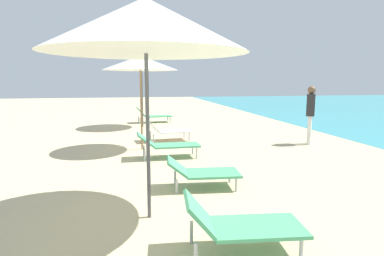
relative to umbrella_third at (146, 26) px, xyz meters
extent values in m
cylinder|color=#4C4C51|center=(0.00, 0.00, -1.42)|extent=(0.05, 0.05, 2.18)
cone|color=white|center=(0.00, 0.00, 0.00)|extent=(2.58, 2.58, 0.67)
cube|color=#4CA572|center=(1.14, 1.01, -2.26)|extent=(0.97, 0.66, 0.04)
cube|color=#4CA572|center=(0.53, 1.06, -2.12)|extent=(0.39, 0.61, 0.27)
cylinder|color=#B2B2B7|center=(1.52, 1.22, -2.40)|extent=(0.04, 0.04, 0.24)
cylinder|color=#B2B2B7|center=(1.48, 0.74, -2.40)|extent=(0.04, 0.04, 0.24)
cylinder|color=#B2B2B7|center=(0.53, 1.31, -2.40)|extent=(0.04, 0.04, 0.24)
cylinder|color=#B2B2B7|center=(0.49, 0.82, -2.40)|extent=(0.04, 0.04, 0.24)
cube|color=#4CA572|center=(1.09, -1.09, -2.23)|extent=(1.04, 0.67, 0.04)
cube|color=#4CA572|center=(0.47, -1.03, -2.05)|extent=(0.36, 0.60, 0.35)
cylinder|color=#B2B2B7|center=(1.51, -0.89, -2.38)|extent=(0.04, 0.04, 0.26)
cylinder|color=#B2B2B7|center=(1.46, -1.37, -2.38)|extent=(0.04, 0.04, 0.26)
cylinder|color=#B2B2B7|center=(0.43, -0.79, -2.38)|extent=(0.04, 0.04, 0.26)
cylinder|color=#B2B2B7|center=(0.38, -1.26, -2.38)|extent=(0.04, 0.04, 0.26)
cylinder|color=olive|center=(0.04, 4.33, -1.46)|extent=(0.05, 0.05, 2.11)
cone|color=white|center=(0.04, 4.33, -0.23)|extent=(1.96, 1.96, 0.36)
sphere|color=olive|center=(0.04, 4.33, -0.01)|extent=(0.06, 0.06, 0.06)
cube|color=white|center=(1.06, 5.42, -2.22)|extent=(1.06, 0.77, 0.04)
cube|color=white|center=(0.41, 5.35, -2.05)|extent=(0.40, 0.70, 0.33)
cylinder|color=#B2B2B7|center=(1.42, 5.75, -2.38)|extent=(0.04, 0.04, 0.28)
cylinder|color=#B2B2B7|center=(1.49, 5.19, -2.38)|extent=(0.04, 0.04, 0.28)
cylinder|color=#B2B2B7|center=(0.34, 5.63, -2.38)|extent=(0.04, 0.04, 0.28)
cylinder|color=#B2B2B7|center=(0.40, 5.06, -2.38)|extent=(0.04, 0.04, 0.28)
cube|color=#4CA572|center=(0.83, 3.27, -2.22)|extent=(1.10, 0.58, 0.04)
cube|color=#4CA572|center=(0.10, 3.26, -2.05)|extent=(0.40, 0.58, 0.32)
cylinder|color=#B2B2B7|center=(1.27, 3.51, -2.38)|extent=(0.04, 0.04, 0.28)
cylinder|color=#B2B2B7|center=(1.28, 3.04, -2.38)|extent=(0.04, 0.04, 0.28)
cylinder|color=#B2B2B7|center=(0.05, 3.50, -2.38)|extent=(0.04, 0.04, 0.28)
cylinder|color=#B2B2B7|center=(0.06, 3.03, -2.38)|extent=(0.04, 0.04, 0.28)
cylinder|color=#4C4C51|center=(0.20, 8.47, -1.37)|extent=(0.05, 0.05, 2.29)
cone|color=white|center=(0.20, 8.47, 0.04)|extent=(2.15, 2.15, 0.53)
sphere|color=#4C4C51|center=(0.20, 8.47, 0.34)|extent=(0.06, 0.06, 0.06)
cube|color=#4CA572|center=(0.92, 9.78, -2.24)|extent=(1.22, 0.74, 0.04)
cube|color=#4CA572|center=(0.18, 9.71, -2.03)|extent=(0.42, 0.67, 0.40)
cylinder|color=#B2B2B7|center=(1.38, 10.10, -2.39)|extent=(0.04, 0.04, 0.25)
cylinder|color=#B2B2B7|center=(1.43, 9.57, -2.39)|extent=(0.04, 0.04, 0.25)
cylinder|color=#B2B2B7|center=(0.07, 9.97, -2.39)|extent=(0.04, 0.04, 0.25)
cylinder|color=#B2B2B7|center=(0.12, 9.44, -2.39)|extent=(0.04, 0.04, 0.25)
cylinder|color=silver|center=(4.79, 4.04, -2.10)|extent=(0.11, 0.11, 0.83)
cylinder|color=silver|center=(4.89, 4.19, -2.10)|extent=(0.11, 0.11, 0.83)
cube|color=#262628|center=(4.84, 4.12, -1.37)|extent=(0.38, 0.42, 0.62)
sphere|color=brown|center=(4.84, 4.12, -0.94)|extent=(0.23, 0.23, 0.23)
camera|label=1|loc=(-0.19, -4.08, -0.67)|focal=29.41mm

